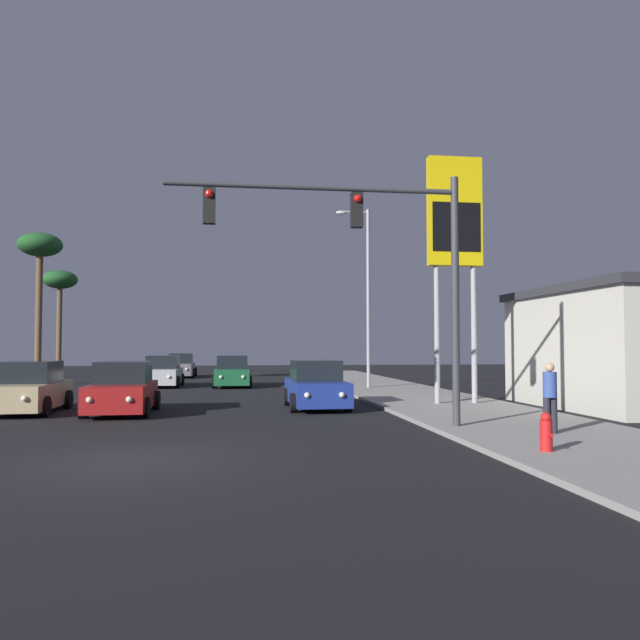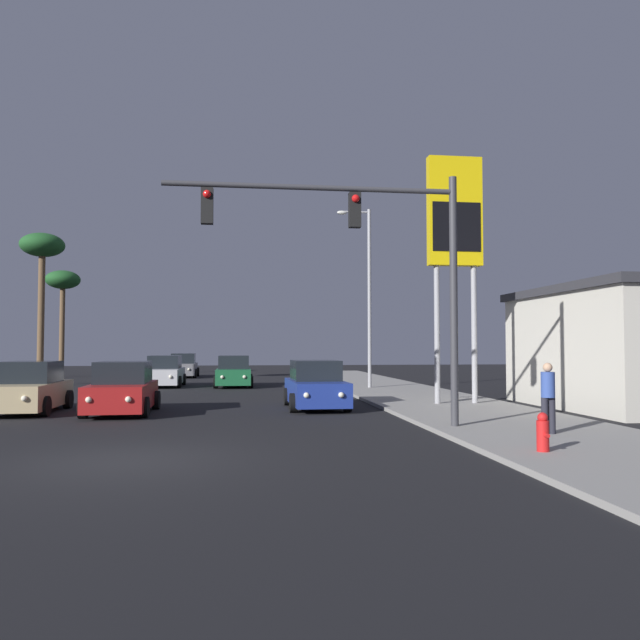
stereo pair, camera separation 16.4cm
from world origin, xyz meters
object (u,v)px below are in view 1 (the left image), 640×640
object	(u,v)px
car_grey	(181,366)
fire_hydrant	(546,432)
gas_station_sign	(455,225)
car_silver	(163,373)
pedestrian_on_sidewalk	(550,395)
palm_tree_far	(60,285)
car_red	(123,390)
palm_tree_mid	(40,253)
car_green	(232,373)
street_lamp	(366,288)
car_blue	(316,387)
car_tan	(29,389)
traffic_light_mast	(374,247)

from	to	relation	value
car_grey	fire_hydrant	size ratio (longest dim) A/B	5.70
gas_station_sign	car_silver	bearing A→B (deg)	132.86
car_silver	pedestrian_on_sidewalk	xyz separation A→B (m)	(11.30, -20.65, 0.27)
fire_hydrant	pedestrian_on_sidewalk	bearing A→B (deg)	60.43
pedestrian_on_sidewalk	palm_tree_far	world-z (taller)	palm_tree_far
car_red	palm_tree_mid	world-z (taller)	palm_tree_mid
car_silver	palm_tree_far	bearing A→B (deg)	-53.53
car_grey	car_silver	size ratio (longest dim) A/B	1.00
car_green	car_red	xyz separation A→B (m)	(-3.43, -13.10, 0.00)
street_lamp	pedestrian_on_sidewalk	size ratio (longest dim) A/B	5.39
car_red	car_blue	bearing A→B (deg)	-173.35
car_green	palm_tree_mid	size ratio (longest dim) A/B	0.51
car_tan	palm_tree_far	size ratio (longest dim) A/B	0.57
car_silver	street_lamp	size ratio (longest dim) A/B	0.48
traffic_light_mast	fire_hydrant	bearing A→B (deg)	-57.27
car_green	car_blue	bearing A→B (deg)	104.13
fire_hydrant	car_tan	bearing A→B (deg)	142.00
car_grey	palm_tree_mid	world-z (taller)	palm_tree_mid
car_tan	traffic_light_mast	world-z (taller)	traffic_light_mast
fire_hydrant	pedestrian_on_sidewalk	world-z (taller)	pedestrian_on_sidewalk
fire_hydrant	palm_tree_far	world-z (taller)	palm_tree_far
car_blue	palm_tree_mid	bearing A→B (deg)	-48.10
traffic_light_mast	fire_hydrant	xyz separation A→B (m)	(2.56, -3.98, -4.25)
car_grey	palm_tree_far	distance (m)	10.48
car_green	pedestrian_on_sidewalk	bearing A→B (deg)	110.99
traffic_light_mast	gas_station_sign	world-z (taller)	gas_station_sign
car_green	palm_tree_far	bearing A→B (deg)	-44.60
car_blue	car_green	bearing A→B (deg)	-77.68
car_silver	street_lamp	world-z (taller)	street_lamp
street_lamp	palm_tree_far	xyz separation A→B (m)	(-18.96, 15.55, 1.46)
street_lamp	palm_tree_mid	world-z (taller)	street_lamp
car_red	car_grey	bearing A→B (deg)	-90.56
car_grey	palm_tree_far	xyz separation A→B (m)	(-8.62, 1.26, 5.81)
traffic_light_mast	car_green	bearing A→B (deg)	101.36
traffic_light_mast	palm_tree_mid	bearing A→B (deg)	124.80
pedestrian_on_sidewalk	palm_tree_far	bearing A→B (deg)	121.54
car_red	street_lamp	size ratio (longest dim) A/B	0.48
car_tan	fire_hydrant	xyz separation A→B (m)	(12.80, -10.00, -0.27)
car_green	gas_station_sign	bearing A→B (deg)	123.96
car_silver	car_red	xyz separation A→B (m)	(0.30, -13.65, 0.00)
car_silver	fire_hydrant	xyz separation A→B (m)	(9.99, -22.97, -0.27)
car_green	traffic_light_mast	world-z (taller)	traffic_light_mast
car_grey	traffic_light_mast	distance (m)	30.61
car_grey	car_green	world-z (taller)	same
gas_station_sign	palm_tree_mid	world-z (taller)	gas_station_sign
car_grey	fire_hydrant	distance (m)	34.87
street_lamp	palm_tree_far	distance (m)	24.56
car_blue	pedestrian_on_sidewalk	xyz separation A→B (m)	(4.57, -7.88, 0.27)
car_grey	car_blue	world-z (taller)	same
car_tan	gas_station_sign	xyz separation A→B (m)	(14.66, 0.19, 5.86)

